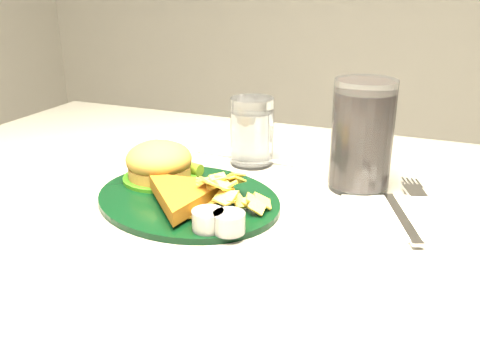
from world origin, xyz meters
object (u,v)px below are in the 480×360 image
object	(u,v)px
cola_glass	(362,136)
water_glass	(252,132)
fork_napkin	(403,214)
dinner_plate	(187,181)

from	to	relation	value
cola_glass	water_glass	bearing A→B (deg)	168.18
cola_glass	fork_napkin	size ratio (longest dim) A/B	0.84
dinner_plate	fork_napkin	bearing A→B (deg)	33.66
water_glass	fork_napkin	bearing A→B (deg)	-25.56
water_glass	fork_napkin	distance (m)	0.29
dinner_plate	water_glass	size ratio (longest dim) A/B	2.48
cola_glass	fork_napkin	world-z (taller)	cola_glass
dinner_plate	water_glass	bearing A→B (deg)	104.50
water_glass	cola_glass	xyz separation A→B (m)	(0.18, -0.04, 0.02)
dinner_plate	water_glass	distance (m)	0.19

